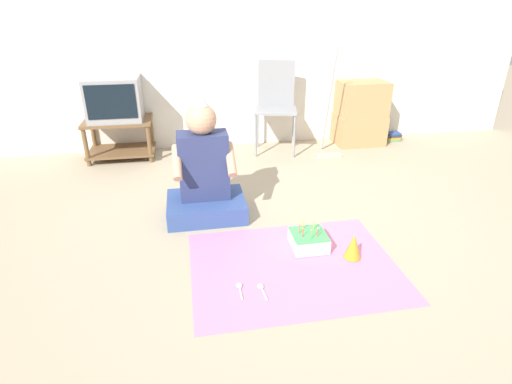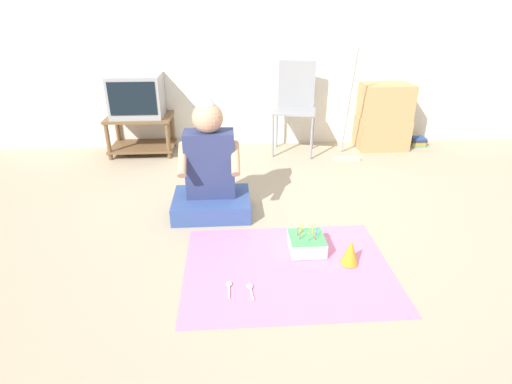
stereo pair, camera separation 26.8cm
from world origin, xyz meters
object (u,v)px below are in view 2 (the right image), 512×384
Objects in this scene: folding_chair at (295,101)px; birthday_cake at (306,243)px; cardboard_box_stack at (383,117)px; dust_mop at (348,129)px; book_pile at (417,142)px; party_hat_blue at (350,252)px; tv at (137,96)px; person_seated at (210,174)px.

folding_chair is 2.09m from birthday_cake.
cardboard_box_stack is 0.59m from dust_mop.
party_hat_blue is (-1.44, -2.24, 0.04)m from book_pile.
tv is 2.23m from dust_mop.
tv is at bearing 119.13° from person_seated.
cardboard_box_stack reaches higher than book_pile.
folding_chair is 1.67m from person_seated.
party_hat_blue is at bearing -41.28° from person_seated.
party_hat_blue is (0.25, -0.16, 0.03)m from birthday_cake.
cardboard_box_stack is at bearing 59.07° from birthday_cake.
cardboard_box_stack is 4.28× the size of party_hat_blue.
folding_chair is 0.63m from dust_mop.
tv reaches higher than party_hat_blue.
birthday_cake is at bearing -43.80° from person_seated.
dust_mop is at bearing 66.94° from birthday_cake.
dust_mop is at bearing -28.57° from folding_chair.
person_seated is at bearing -121.75° from folding_chair.
book_pile is (0.94, 0.34, -0.27)m from dust_mop.
party_hat_blue is at bearing -104.53° from dust_mop.
person_seated is (-2.33, -1.46, 0.27)m from book_pile.
person_seated reaches higher than tv.
birthday_cake is 1.39× the size of party_hat_blue.
cardboard_box_stack is at bearing 32.96° from dust_mop.
tv is 0.46× the size of dust_mop.
folding_chair reaches higher than party_hat_blue.
person_seated is 5.61× the size of party_hat_blue.
book_pile is at bearing 19.82° from dust_mop.
tv is 3.15× the size of party_hat_blue.
cardboard_box_stack is at bearing 0.13° from tv.
folding_chair is at bearing 90.59° from party_hat_blue.
folding_chair is 5.06× the size of book_pile.
dust_mop is at bearing -147.04° from cardboard_box_stack.
tv is 2.69m from cardboard_box_stack.
cardboard_box_stack is 2.37m from person_seated.
folding_chair is 1.35× the size of cardboard_box_stack.
folding_chair is at bearing -177.69° from book_pile.
tv reaches higher than book_pile.
person_seated reaches higher than cardboard_box_stack.
person_seated is at bearing 136.20° from birthday_cake.
tv is 3.18m from book_pile.
birthday_cake reaches higher than book_pile.
party_hat_blue is at bearing -122.62° from book_pile.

